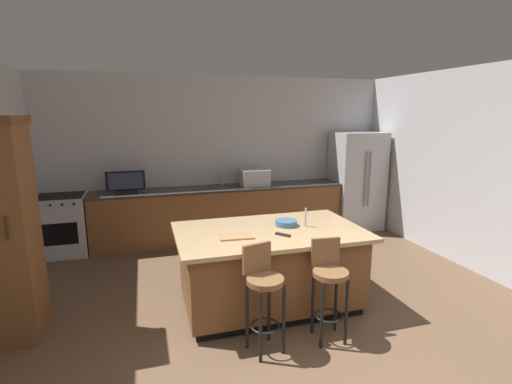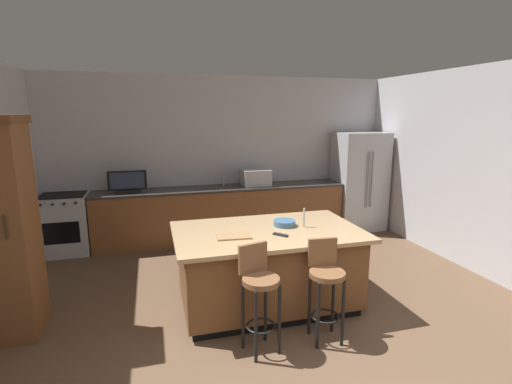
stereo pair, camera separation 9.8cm
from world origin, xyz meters
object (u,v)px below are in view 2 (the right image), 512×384
object	(u,v)px
refrigerator	(359,181)
kitchen_island	(268,267)
tv_monitor	(127,183)
microwave	(256,178)
tv_remote	(280,235)
bar_stool_right	(326,281)
range_oven	(66,224)
cutting_board	(234,236)
fruit_bowl	(284,223)
bar_stool_left	(259,289)

from	to	relation	value
refrigerator	kitchen_island	bearing A→B (deg)	-136.71
tv_monitor	microwave	bearing A→B (deg)	1.39
kitchen_island	tv_remote	distance (m)	0.51
tv_monitor	bar_stool_right	bearing A→B (deg)	-58.54
microwave	bar_stool_right	distance (m)	3.25
range_oven	cutting_board	world-z (taller)	range_oven
tv_remote	fruit_bowl	bearing A→B (deg)	23.72
kitchen_island	cutting_board	bearing A→B (deg)	-161.51
kitchen_island	fruit_bowl	xyz separation A→B (m)	(0.23, 0.10, 0.47)
tv_remote	cutting_board	world-z (taller)	tv_remote
tv_monitor	range_oven	bearing A→B (deg)	177.00
fruit_bowl	refrigerator	bearing A→B (deg)	44.81
bar_stool_left	tv_remote	distance (m)	0.74
bar_stool_left	bar_stool_right	xyz separation A→B (m)	(0.66, 0.00, -0.01)
bar_stool_right	refrigerator	bearing A→B (deg)	60.19
refrigerator	cutting_board	bearing A→B (deg)	-139.42
tv_monitor	fruit_bowl	world-z (taller)	tv_monitor
bar_stool_right	cutting_board	size ratio (longest dim) A/B	2.76
kitchen_island	tv_remote	world-z (taller)	tv_remote
range_oven	microwave	bearing A→B (deg)	0.02
microwave	bar_stool_left	xyz separation A→B (m)	(-0.86, -3.22, -0.46)
tv_monitor	bar_stool_right	distance (m)	3.74
kitchen_island	cutting_board	xyz separation A→B (m)	(-0.42, -0.14, 0.45)
kitchen_island	cutting_board	world-z (taller)	cutting_board
tv_monitor	cutting_board	world-z (taller)	tv_monitor
range_oven	bar_stool_left	xyz separation A→B (m)	(2.24, -3.22, 0.14)
kitchen_island	fruit_bowl	size ratio (longest dim) A/B	8.20
bar_stool_left	bar_stool_right	world-z (taller)	bar_stool_left
kitchen_island	range_oven	bearing A→B (deg)	136.41
bar_stool_right	cutting_board	bearing A→B (deg)	145.02
tv_remote	cutting_board	distance (m)	0.49
range_oven	tv_remote	bearing A→B (deg)	-45.39
refrigerator	fruit_bowl	world-z (taller)	refrigerator
kitchen_island	bar_stool_right	size ratio (longest dim) A/B	2.09
microwave	cutting_board	xyz separation A→B (m)	(-0.96, -2.58, -0.16)
refrigerator	bar_stool_right	world-z (taller)	refrigerator
bar_stool_left	tv_monitor	bearing A→B (deg)	97.66
refrigerator	microwave	distance (m)	2.01
bar_stool_left	tv_remote	xyz separation A→B (m)	(0.39, 0.55, 0.30)
tv_remote	range_oven	bearing A→B (deg)	94.73
microwave	range_oven	bearing A→B (deg)	-179.98
refrigerator	microwave	bearing A→B (deg)	178.81
microwave	fruit_bowl	xyz separation A→B (m)	(-0.31, -2.34, -0.13)
cutting_board	refrigerator	bearing A→B (deg)	40.58
refrigerator	microwave	xyz separation A→B (m)	(-2.00, 0.04, 0.16)
range_oven	tv_remote	size ratio (longest dim) A/B	5.57
microwave	cutting_board	size ratio (longest dim) A/B	1.34
refrigerator	bar_stool_right	distance (m)	3.87
range_oven	fruit_bowl	distance (m)	3.67
bar_stool_right	range_oven	bearing A→B (deg)	137.07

